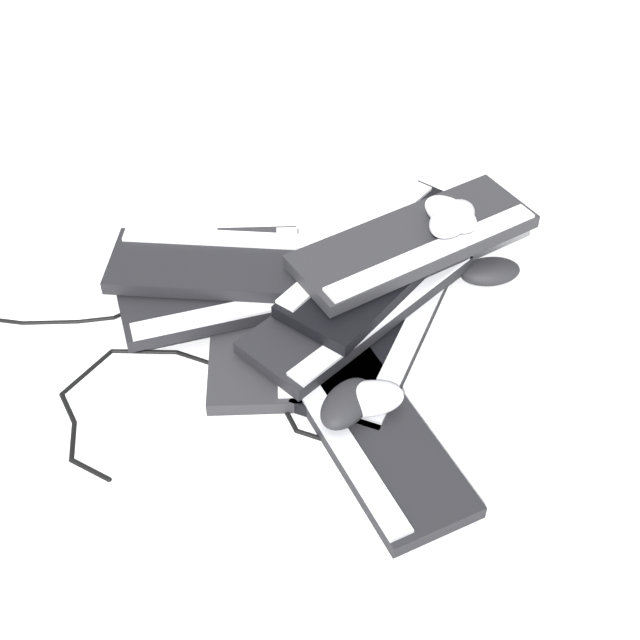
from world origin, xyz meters
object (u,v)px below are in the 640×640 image
keyboard_2 (364,422)px  mouse_2 (452,219)px  keyboard_5 (384,259)px  mouse_4 (369,398)px  mouse_3 (347,404)px  keyboard_0 (382,328)px  keyboard_7 (237,265)px  keyboard_1 (258,311)px  mouse_1 (490,271)px  mouse_0 (451,214)px  keyboard_3 (249,292)px  keyboard_4 (360,303)px  keyboard_6 (414,240)px

keyboard_2 → mouse_2: bearing=31.8°
keyboard_5 → mouse_4: (-0.19, -0.23, -0.02)m
mouse_3 → mouse_2: bearing=-176.5°
keyboard_0 → keyboard_7: size_ratio=1.02×
keyboard_1 → mouse_1: 0.43m
mouse_0 → mouse_3: mouse_0 is taller
mouse_1 → mouse_0: bearing=161.8°
mouse_0 → mouse_4: mouse_0 is taller
keyboard_0 → mouse_1: 0.24m
keyboard_3 → mouse_4: 0.31m
keyboard_7 → mouse_4: bearing=-85.8°
keyboard_3 → mouse_2: bearing=-20.3°
keyboard_0 → keyboard_4: keyboard_4 is taller
keyboard_7 → mouse_1: size_ratio=4.00×
keyboard_4 → mouse_3: size_ratio=4.20×
mouse_3 → keyboard_6: bearing=-168.4°
keyboard_1 → keyboard_0: bearing=-43.9°
keyboard_5 → keyboard_6: (0.05, -0.02, 0.03)m
keyboard_1 → mouse_4: (0.03, -0.29, 0.04)m
keyboard_4 → mouse_4: (-0.12, -0.18, 0.01)m
keyboard_1 → mouse_3: 0.28m
keyboard_3 → keyboard_6: size_ratio=1.05×
keyboard_2 → keyboard_6: keyboard_6 is taller
keyboard_0 → keyboard_5: (0.06, 0.09, 0.06)m
keyboard_2 → mouse_0: mouse_0 is taller
keyboard_0 → keyboard_1: (-0.16, 0.15, 0.00)m
keyboard_6 → mouse_1: size_ratio=4.03×
keyboard_0 → mouse_3: mouse_3 is taller
mouse_2 → mouse_4: bearing=9.7°
mouse_4 → keyboard_1: bearing=-61.5°
keyboard_3 → keyboard_7: bearing=86.0°
mouse_2 → mouse_3: size_ratio=1.00×
keyboard_6 → mouse_0: mouse_0 is taller
keyboard_0 → mouse_1: (0.24, 0.00, 0.01)m
keyboard_1 → keyboard_5: (0.22, -0.06, 0.06)m
keyboard_0 → mouse_2: 0.22m
keyboard_1 → keyboard_3: bearing=96.3°
keyboard_5 → mouse_3: size_ratio=4.23×
mouse_0 → mouse_1: size_ratio=1.00×
keyboard_3 → keyboard_5: 0.24m
keyboard_7 → keyboard_3: bearing=-94.0°
keyboard_2 → keyboard_3: size_ratio=0.98×
mouse_2 → mouse_4: (-0.31, -0.19, -0.09)m
mouse_2 → keyboard_3: bearing=-42.3°
mouse_1 → mouse_3: bearing=-137.8°
keyboard_0 → mouse_1: bearing=1.0°
mouse_1 → keyboard_2: bearing=-134.4°
keyboard_7 → mouse_1: 0.46m
keyboard_4 → keyboard_5: keyboard_5 is taller
keyboard_0 → keyboard_2: bearing=-134.0°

